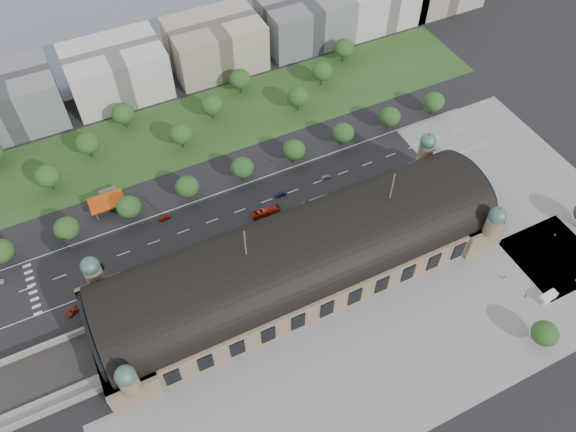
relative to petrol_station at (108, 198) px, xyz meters
name	(u,v)px	position (x,y,z in m)	size (l,w,h in m)	color
ground	(300,275)	(53.91, -65.28, -2.95)	(900.00, 900.00, 0.00)	black
station	(300,259)	(53.91, -65.28, 7.33)	(150.00, 48.40, 44.30)	#957B5C
plaza_south	(387,364)	(63.91, -109.28, -2.95)	(190.00, 48.00, 0.12)	gray
plaza_east	(518,184)	(156.91, -65.28, -2.95)	(56.00, 100.00, 0.12)	gray
road_slab	(212,221)	(33.91, -27.28, -2.95)	(260.00, 26.00, 0.10)	black
grass_belt	(178,133)	(38.91, 27.72, -2.95)	(300.00, 45.00, 0.10)	#27481C
petrol_station	(108,198)	(0.00, 0.00, 0.00)	(14.00, 13.00, 5.05)	#C4410B
office_2	(7,102)	(-26.09, 67.72, 9.05)	(45.00, 32.00, 24.00)	gray
office_3	(116,71)	(23.91, 67.72, 9.05)	(45.00, 32.00, 24.00)	silver
office_4	(215,44)	(73.91, 67.72, 9.05)	(45.00, 32.00, 24.00)	#BAAD92
office_5	(305,20)	(123.91, 67.72, 9.05)	(45.00, 32.00, 24.00)	gray
tree_row_1	(0,251)	(-42.09, -12.28, 4.48)	(9.60, 9.60, 11.52)	#2D2116
tree_row_2	(67,228)	(-18.09, -12.28, 4.48)	(9.60, 9.60, 11.52)	#2D2116
tree_row_3	(129,207)	(5.91, -12.28, 4.48)	(9.60, 9.60, 11.52)	#2D2116
tree_row_4	(187,187)	(29.91, -12.28, 4.48)	(9.60, 9.60, 11.52)	#2D2116
tree_row_5	(242,168)	(53.91, -12.28, 4.48)	(9.60, 9.60, 11.52)	#2D2116
tree_row_6	(294,150)	(77.91, -12.28, 4.48)	(9.60, 9.60, 11.52)	#2D2116
tree_row_7	(343,133)	(101.91, -12.28, 4.48)	(9.60, 9.60, 11.52)	#2D2116
tree_row_8	(390,117)	(125.91, -12.28, 4.48)	(9.60, 9.60, 11.52)	#2D2116
tree_row_9	(434,101)	(149.91, -12.28, 4.48)	(9.60, 9.60, 11.52)	#2D2116
tree_belt_3	(48,176)	(-19.09, 17.72, 5.10)	(10.40, 10.40, 12.48)	#2D2116
tree_belt_4	(87,143)	(-0.09, 29.72, 5.10)	(10.40, 10.40, 12.48)	#2D2116
tree_belt_5	(123,114)	(18.91, 41.72, 5.10)	(10.40, 10.40, 12.48)	#2D2116
tree_belt_6	(181,134)	(37.91, 17.72, 5.10)	(10.40, 10.40, 12.48)	#2D2116
tree_belt_7	(212,105)	(56.91, 29.72, 5.10)	(10.40, 10.40, 12.48)	#2D2116
tree_belt_8	(240,79)	(75.91, 41.72, 5.10)	(10.40, 10.40, 12.48)	#2D2116
tree_belt_9	(298,97)	(94.91, 17.72, 5.10)	(10.40, 10.40, 12.48)	#2D2116
tree_belt_10	(322,71)	(113.91, 29.72, 5.10)	(10.40, 10.40, 12.48)	#2D2116
tree_belt_11	(344,48)	(132.91, 41.72, 5.10)	(10.40, 10.40, 12.48)	#2D2116
tree_plaza_s	(545,333)	(113.91, -125.28, 3.86)	(9.00, 9.00, 10.64)	#2D2116
traffic_car_2	(97,268)	(-12.83, -29.85, -2.27)	(2.24, 4.87, 1.35)	black
traffic_car_3	(165,218)	(17.44, -17.93, -2.22)	(2.03, 4.99, 1.45)	maroon
traffic_car_4	(280,194)	(64.05, -27.14, -2.13)	(1.94, 4.82, 1.64)	#1A244A
traffic_car_5	(326,177)	(85.94, -26.81, -2.25)	(1.47, 4.22, 1.39)	#595D61
traffic_car_6	(435,151)	(136.59, -34.02, -2.18)	(2.55, 5.52, 1.53)	silver
parked_car_0	(98,292)	(-15.07, -40.28, -2.25)	(1.49, 4.27, 1.41)	black
parked_car_1	(73,311)	(-24.96, -44.28, -2.24)	(2.37, 5.14, 1.43)	maroon
parked_car_2	(164,275)	(8.48, -43.93, -2.25)	(1.97, 4.84, 1.41)	#1B254D
parked_car_3	(194,260)	(20.97, -42.27, -2.31)	(1.50, 3.72, 1.27)	slate
parked_car_4	(163,277)	(8.06, -44.28, -2.27)	(1.45, 4.15, 1.37)	silver
parked_car_5	(203,256)	(24.71, -42.16, -2.22)	(2.40, 5.21, 1.45)	#919399
parked_car_6	(186,258)	(18.49, -40.28, -2.16)	(2.21, 5.44, 1.58)	black
bus_west	(266,212)	(54.60, -33.71, -1.33)	(2.73, 11.66, 3.25)	red
bus_mid	(317,202)	(75.27, -38.28, -1.24)	(2.87, 12.25, 3.41)	beige
bus_east	(306,207)	(70.38, -38.28, -1.40)	(2.60, 11.13, 3.10)	silver
van_south	(547,297)	(128.14, -113.48, -1.55)	(6.91, 3.12, 2.93)	white
pedestrian_0	(505,277)	(120.35, -100.00, -1.96)	(0.96, 0.55, 1.97)	gray
pedestrian_1	(526,295)	(122.19, -109.32, -2.05)	(0.66, 0.43, 1.80)	gray
pedestrian_2	(555,235)	(150.83, -93.14, -1.96)	(0.96, 0.55, 1.98)	gray
pedestrian_4	(536,331)	(115.71, -121.86, -2.17)	(1.01, 0.44, 1.56)	gray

